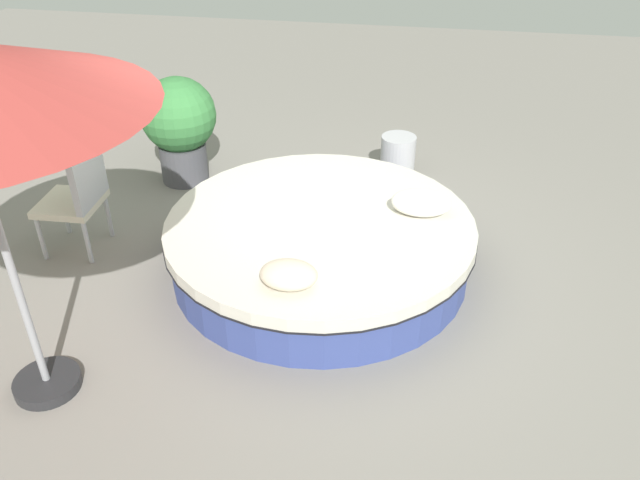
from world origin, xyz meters
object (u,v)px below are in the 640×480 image
(round_bed, at_px, (320,244))
(planter, at_px, (179,123))
(throw_pillow_1, at_px, (421,203))
(patio_chair, at_px, (79,193))
(side_table, at_px, (398,157))
(throw_pillow_0, at_px, (289,275))

(round_bed, distance_m, planter, 2.22)
(throw_pillow_1, height_order, patio_chair, patio_chair)
(planter, bearing_deg, throw_pillow_1, -23.97)
(throw_pillow_1, height_order, side_table, throw_pillow_1)
(throw_pillow_0, relative_size, throw_pillow_1, 0.84)
(throw_pillow_1, xyz_separation_m, side_table, (-0.28, 1.55, -0.34))
(throw_pillow_0, relative_size, side_table, 0.88)
(side_table, bearing_deg, patio_chair, -144.57)
(patio_chair, height_order, planter, planter)
(throw_pillow_0, height_order, throw_pillow_1, throw_pillow_1)
(round_bed, bearing_deg, throw_pillow_1, 17.64)
(round_bed, distance_m, patio_chair, 2.11)
(side_table, bearing_deg, throw_pillow_1, -79.68)
(round_bed, height_order, throw_pillow_0, throw_pillow_0)
(patio_chair, bearing_deg, side_table, -56.60)
(throw_pillow_1, relative_size, side_table, 1.05)
(round_bed, height_order, side_table, side_table)
(throw_pillow_0, distance_m, throw_pillow_1, 1.45)
(patio_chair, bearing_deg, round_bed, -90.65)
(round_bed, distance_m, side_table, 1.88)
(round_bed, xyz_separation_m, throw_pillow_0, (-0.07, -0.90, 0.32))
(throw_pillow_0, distance_m, patio_chair, 2.19)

